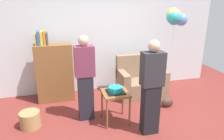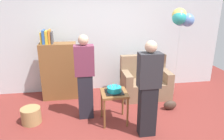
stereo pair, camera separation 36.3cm
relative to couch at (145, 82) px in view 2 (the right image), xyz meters
The scene contains 11 objects.
ground_plane 1.65m from the couch, 121.37° to the right, with size 8.00×8.00×0.00m, color maroon.
wall_back 1.48m from the couch, 141.53° to the left, with size 6.00×0.10×2.70m, color silver.
couch is the anchor object (origin of this frame).
bookshelf 2.03m from the couch, behind, with size 0.80×0.36×1.60m.
side_table 1.38m from the couch, 132.00° to the right, with size 0.48×0.48×0.60m.
birthday_cake 1.41m from the couch, 132.00° to the right, with size 0.32×0.32×0.17m.
person_blowing_candles 1.70m from the couch, 151.88° to the right, with size 0.36×0.22×1.63m.
person_holding_cake 1.63m from the couch, 106.26° to the right, with size 0.36×0.22×1.63m.
wicker_basket 2.60m from the couch, 161.55° to the right, with size 0.36×0.36×0.30m, color #A88451.
handbag 0.86m from the couch, 66.71° to the right, with size 0.28×0.14×0.20m, color #473328.
balloon_bunch 1.66m from the couch, ahead, with size 0.49×0.39×2.05m.
Camera 2 is at (-0.67, -3.12, 2.21)m, focal length 33.90 mm.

